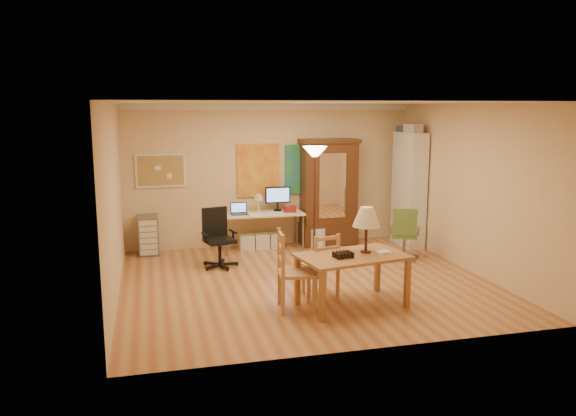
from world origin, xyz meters
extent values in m
plane|color=#A65F3B|center=(0.00, 0.00, 0.00)|extent=(5.50, 5.50, 0.00)
cube|color=white|center=(0.00, 2.46, 2.64)|extent=(5.50, 0.08, 0.12)
cube|color=#A78F4F|center=(-2.05, 2.47, 1.50)|extent=(0.90, 0.04, 0.62)
cube|color=yellow|center=(-0.25, 2.47, 1.45)|extent=(0.80, 0.04, 1.00)
cube|color=teal|center=(0.65, 2.47, 1.45)|extent=(0.75, 0.04, 0.95)
cube|color=#985F31|center=(0.31, -1.15, 0.69)|extent=(1.54, 1.08, 0.04)
cube|color=#985F31|center=(-0.25, -1.61, 0.33)|extent=(0.08, 0.08, 0.67)
cube|color=#985F31|center=(1.01, -1.38, 0.33)|extent=(0.08, 0.08, 0.67)
cube|color=#985F31|center=(-0.38, -0.91, 0.33)|extent=(0.08, 0.08, 0.67)
cube|color=#985F31|center=(0.88, -0.68, 0.33)|extent=(0.08, 0.08, 0.67)
cylinder|color=black|center=(0.54, -1.06, 0.71)|extent=(0.15, 0.15, 0.02)
cylinder|color=black|center=(0.54, -1.06, 0.89)|extent=(0.04, 0.04, 0.38)
cone|color=beige|center=(0.54, -1.06, 1.19)|extent=(0.38, 0.38, 0.26)
cube|color=white|center=(0.75, -1.16, 0.72)|extent=(0.21, 0.17, 0.03)
cube|color=black|center=(0.15, -1.24, 0.74)|extent=(0.30, 0.25, 0.08)
cube|color=tan|center=(0.04, -0.62, 0.43)|extent=(0.50, 0.49, 0.04)
cube|color=tan|center=(0.17, -0.41, 0.21)|extent=(0.05, 0.05, 0.41)
cube|color=tan|center=(-0.18, -0.50, 0.21)|extent=(0.05, 0.05, 0.41)
cube|color=tan|center=(0.25, -0.75, 0.21)|extent=(0.05, 0.05, 0.41)
cube|color=tan|center=(-0.10, -0.83, 0.21)|extent=(0.05, 0.05, 0.41)
cube|color=tan|center=(0.25, -0.75, 0.67)|extent=(0.05, 0.05, 0.48)
cube|color=tan|center=(-0.10, -0.83, 0.67)|extent=(0.05, 0.05, 0.48)
cube|color=tan|center=(0.08, -0.79, 0.72)|extent=(0.36, 0.11, 0.05)
cube|color=tan|center=(-0.44, -1.10, 0.50)|extent=(0.52, 0.54, 0.04)
cube|color=tan|center=(-0.27, -1.33, 0.24)|extent=(0.05, 0.05, 0.48)
cube|color=tan|center=(-0.22, -0.91, 0.24)|extent=(0.05, 0.05, 0.48)
cube|color=tan|center=(-0.67, -1.28, 0.24)|extent=(0.05, 0.05, 0.48)
cube|color=tan|center=(-0.62, -0.86, 0.24)|extent=(0.05, 0.05, 0.48)
cube|color=tan|center=(-0.67, -1.28, 0.78)|extent=(0.05, 0.05, 0.56)
cube|color=tan|center=(-0.62, -0.86, 0.78)|extent=(0.05, 0.05, 0.56)
cube|color=tan|center=(-0.64, -1.07, 0.84)|extent=(0.08, 0.42, 0.06)
cylinder|color=#42251A|center=(0.20, 0.25, 0.02)|extent=(0.31, 0.31, 0.03)
cylinder|color=#42251A|center=(0.20, 0.25, 0.98)|extent=(0.04, 0.04, 1.93)
cone|color=#FFE0A5|center=(0.20, 0.25, 1.97)|extent=(0.37, 0.37, 0.15)
cube|color=beige|center=(-0.25, 2.12, 0.68)|extent=(1.53, 0.67, 0.03)
cylinder|color=slate|center=(-0.97, 1.83, 0.33)|extent=(0.03, 0.03, 0.67)
cylinder|color=slate|center=(0.46, 1.83, 0.33)|extent=(0.03, 0.03, 0.67)
cylinder|color=slate|center=(-0.97, 2.41, 0.33)|extent=(0.03, 0.03, 0.67)
cylinder|color=slate|center=(0.46, 2.41, 0.33)|extent=(0.03, 0.03, 0.67)
cube|color=black|center=(-0.68, 2.07, 0.70)|extent=(0.31, 0.21, 0.02)
cube|color=black|center=(-0.68, 2.22, 0.81)|extent=(0.31, 0.05, 0.20)
cube|color=black|center=(0.08, 2.26, 1.00)|extent=(0.48, 0.04, 0.31)
cone|color=beige|center=(-0.30, 2.22, 0.98)|extent=(0.19, 0.19, 0.11)
cube|color=white|center=(-0.39, 1.98, 0.70)|extent=(0.24, 0.31, 0.01)
cube|color=maroon|center=(0.27, 2.07, 0.75)|extent=(0.21, 0.15, 0.11)
cube|color=white|center=(-0.54, 2.17, 0.14)|extent=(0.27, 0.23, 0.29)
cube|color=white|center=(-0.25, 2.17, 0.14)|extent=(0.27, 0.23, 0.29)
cube|color=silver|center=(0.03, 2.17, 0.14)|extent=(0.27, 0.23, 0.29)
cylinder|color=black|center=(-1.17, 1.12, 0.24)|extent=(0.06, 0.06, 0.38)
cube|color=black|center=(-1.17, 1.12, 0.45)|extent=(0.55, 0.53, 0.07)
cube|color=black|center=(-1.22, 1.32, 0.74)|extent=(0.43, 0.15, 0.49)
cube|color=black|center=(-1.41, 1.06, 0.59)|extent=(0.11, 0.28, 0.03)
cube|color=black|center=(-0.93, 1.18, 0.59)|extent=(0.11, 0.28, 0.03)
cylinder|color=slate|center=(2.04, 0.87, 0.22)|extent=(0.05, 0.05, 0.36)
cube|color=#3E622C|center=(2.04, 0.87, 0.43)|extent=(0.57, 0.56, 0.06)
cube|color=#3E622C|center=(1.95, 0.69, 0.70)|extent=(0.39, 0.22, 0.46)
cube|color=slate|center=(2.25, 0.76, 0.55)|extent=(0.15, 0.26, 0.03)
cube|color=slate|center=(1.83, 0.97, 0.55)|extent=(0.15, 0.26, 0.03)
cube|color=slate|center=(-2.32, 2.28, 0.36)|extent=(0.36, 0.41, 0.71)
cube|color=silver|center=(-2.32, 2.06, 0.36)|extent=(0.31, 0.02, 0.61)
cube|color=#3B2710|center=(1.08, 2.24, 0.99)|extent=(1.03, 0.47, 1.97)
cube|color=#3B2710|center=(1.08, 2.24, 0.21)|extent=(1.07, 0.51, 0.39)
cube|color=white|center=(1.08, 2.00, 1.18)|extent=(0.52, 0.01, 1.22)
cube|color=#3B2710|center=(1.08, 2.24, 2.00)|extent=(1.11, 0.53, 0.08)
cube|color=white|center=(2.55, 1.80, 1.08)|extent=(0.32, 0.87, 2.17)
cube|color=#993333|center=(2.51, 1.64, 0.52)|extent=(0.19, 0.43, 0.26)
cube|color=#334C99|center=(2.51, 2.02, 1.80)|extent=(0.19, 0.30, 0.22)
cylinder|color=silver|center=(0.80, 2.01, 0.18)|extent=(0.29, 0.29, 0.36)
camera|label=1|loc=(-2.26, -7.93, 2.64)|focal=35.00mm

